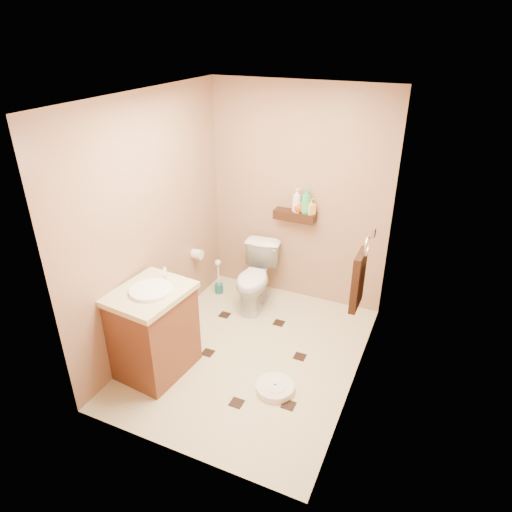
% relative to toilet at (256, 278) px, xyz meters
% --- Properties ---
extents(ground, '(2.50, 2.50, 0.00)m').
position_rel_toilet_xyz_m(ground, '(0.31, -0.83, -0.35)').
color(ground, beige).
rests_on(ground, ground).
extents(wall_back, '(2.00, 0.04, 2.40)m').
position_rel_toilet_xyz_m(wall_back, '(0.31, 0.42, 0.85)').
color(wall_back, '#A3785D').
rests_on(wall_back, ground).
extents(wall_front, '(2.00, 0.04, 2.40)m').
position_rel_toilet_xyz_m(wall_front, '(0.31, -2.08, 0.85)').
color(wall_front, '#A3785D').
rests_on(wall_front, ground).
extents(wall_left, '(0.04, 2.50, 2.40)m').
position_rel_toilet_xyz_m(wall_left, '(-0.69, -0.83, 0.85)').
color(wall_left, '#A3785D').
rests_on(wall_left, ground).
extents(wall_right, '(0.04, 2.50, 2.40)m').
position_rel_toilet_xyz_m(wall_right, '(1.31, -0.83, 0.85)').
color(wall_right, '#A3785D').
rests_on(wall_right, ground).
extents(ceiling, '(2.00, 2.50, 0.02)m').
position_rel_toilet_xyz_m(ceiling, '(0.31, -0.83, 2.05)').
color(ceiling, white).
rests_on(ceiling, wall_back).
extents(wall_shelf, '(0.46, 0.14, 0.10)m').
position_rel_toilet_xyz_m(wall_shelf, '(0.31, 0.34, 0.67)').
color(wall_shelf, '#381C0F').
rests_on(wall_shelf, wall_back).
extents(floor_accents, '(1.22, 1.33, 0.01)m').
position_rel_toilet_xyz_m(floor_accents, '(0.37, -0.83, -0.35)').
color(floor_accents, black).
rests_on(floor_accents, ground).
extents(toilet, '(0.47, 0.73, 0.70)m').
position_rel_toilet_xyz_m(toilet, '(0.00, 0.00, 0.00)').
color(toilet, white).
rests_on(toilet, ground).
extents(vanity, '(0.63, 0.74, 0.98)m').
position_rel_toilet_xyz_m(vanity, '(-0.38, -1.36, 0.08)').
color(vanity, brown).
rests_on(vanity, ground).
extents(bathroom_scale, '(0.43, 0.43, 0.07)m').
position_rel_toilet_xyz_m(bathroom_scale, '(0.72, -1.19, -0.32)').
color(bathroom_scale, white).
rests_on(bathroom_scale, ground).
extents(toilet_brush, '(0.10, 0.10, 0.44)m').
position_rel_toilet_xyz_m(toilet_brush, '(-0.51, 0.06, -0.20)').
color(toilet_brush, '#186162').
rests_on(toilet_brush, ground).
extents(towel_ring, '(0.12, 0.30, 0.76)m').
position_rel_toilet_xyz_m(towel_ring, '(1.23, -0.58, 0.59)').
color(towel_ring, silver).
rests_on(towel_ring, wall_right).
extents(toilet_paper, '(0.12, 0.11, 0.12)m').
position_rel_toilet_xyz_m(toilet_paper, '(-0.63, -0.18, 0.25)').
color(toilet_paper, white).
rests_on(toilet_paper, wall_left).
extents(bottle_a, '(0.14, 0.14, 0.26)m').
position_rel_toilet_xyz_m(bottle_a, '(0.33, 0.34, 0.85)').
color(bottle_a, white).
rests_on(bottle_a, wall_shelf).
extents(bottle_b, '(0.10, 0.10, 0.17)m').
position_rel_toilet_xyz_m(bottle_b, '(0.35, 0.34, 0.80)').
color(bottle_b, gold).
rests_on(bottle_b, wall_shelf).
extents(bottle_c, '(0.17, 0.17, 0.15)m').
position_rel_toilet_xyz_m(bottle_c, '(0.35, 0.34, 0.80)').
color(bottle_c, red).
rests_on(bottle_c, wall_shelf).
extents(bottle_d, '(0.15, 0.15, 0.28)m').
position_rel_toilet_xyz_m(bottle_d, '(0.43, 0.34, 0.86)').
color(bottle_d, '#39AC61').
rests_on(bottle_d, wall_shelf).
extents(bottle_e, '(0.11, 0.11, 0.17)m').
position_rel_toilet_xyz_m(bottle_e, '(0.49, 0.34, 0.81)').
color(bottle_e, '#E8C24D').
rests_on(bottle_e, wall_shelf).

